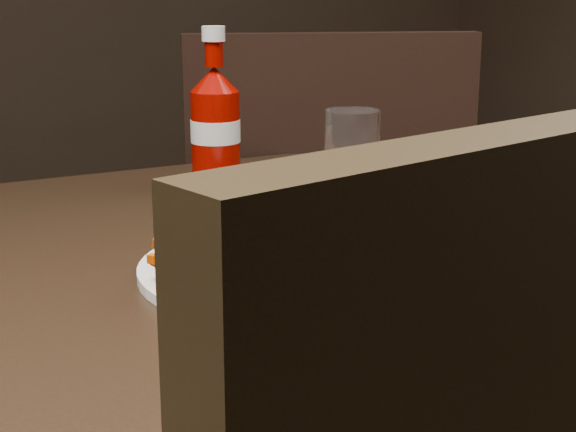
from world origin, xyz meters
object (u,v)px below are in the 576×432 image
plate (293,268)px  dining_table (347,251)px  tumbler (352,153)px  ketchup_bottle (216,140)px  chair_far (309,302)px

plate → dining_table: bearing=38.2°
tumbler → ketchup_bottle: bearing=132.5°
dining_table → plate: size_ratio=4.43×
dining_table → chair_far: dining_table is taller
ketchup_bottle → tumbler: bearing=-47.5°
chair_far → ketchup_bottle: (-0.33, -0.34, 0.38)m
dining_table → plate: plate is taller
dining_table → chair_far: (0.29, 0.58, -0.30)m
plate → tumbler: 0.29m
tumbler → chair_far: bearing=65.5°
chair_far → plate: plate is taller
chair_far → ketchup_bottle: ketchup_bottle is taller
plate → ketchup_bottle: 0.34m
ketchup_bottle → plate: bearing=-102.7°
ketchup_bottle → tumbler: size_ratio=1.19×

